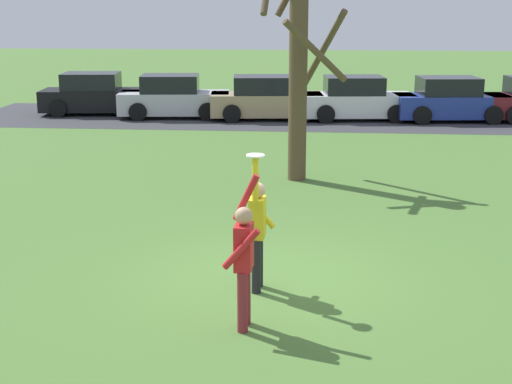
% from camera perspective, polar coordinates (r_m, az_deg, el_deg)
% --- Properties ---
extents(ground_plane, '(120.00, 120.00, 0.00)m').
position_cam_1_polar(ground_plane, '(11.61, 1.35, -6.76)').
color(ground_plane, '#4C7533').
extents(person_catcher, '(0.49, 0.55, 2.08)m').
position_cam_1_polar(person_catcher, '(10.93, 0.11, -2.67)').
color(person_catcher, black).
rests_on(person_catcher, ground_plane).
extents(person_defender, '(0.49, 0.55, 2.04)m').
position_cam_1_polar(person_defender, '(9.64, -0.94, -5.02)').
color(person_defender, maroon).
rests_on(person_defender, ground_plane).
extents(frisbee_disc, '(0.26, 0.26, 0.02)m').
position_cam_1_polar(frisbee_disc, '(10.44, -0.05, 2.81)').
color(frisbee_disc, white).
rests_on(frisbee_disc, person_catcher).
extents(parked_car_black, '(4.28, 2.39, 1.59)m').
position_cam_1_polar(parked_car_black, '(29.76, -12.24, 7.26)').
color(parked_car_black, black).
rests_on(parked_car_black, ground_plane).
extents(parked_car_silver, '(4.28, 2.39, 1.59)m').
position_cam_1_polar(parked_car_silver, '(28.40, -6.34, 7.17)').
color(parked_car_silver, '#BCBCC1').
rests_on(parked_car_silver, ground_plane).
extents(parked_car_tan, '(4.28, 2.39, 1.59)m').
position_cam_1_polar(parked_car_tan, '(27.78, 0.72, 7.10)').
color(parked_car_tan, tan).
rests_on(parked_car_tan, ground_plane).
extents(parked_car_white, '(4.28, 2.39, 1.59)m').
position_cam_1_polar(parked_car_white, '(27.92, 7.70, 7.01)').
color(parked_car_white, white).
rests_on(parked_car_white, ground_plane).
extents(parked_car_blue, '(4.28, 2.39, 1.59)m').
position_cam_1_polar(parked_car_blue, '(28.26, 14.67, 6.77)').
color(parked_car_blue, '#233893').
rests_on(parked_car_blue, ground_plane).
extents(parking_strip, '(25.84, 6.40, 0.01)m').
position_cam_1_polar(parking_strip, '(28.16, 4.40, 5.67)').
color(parking_strip, '#38383D').
rests_on(parking_strip, ground_plane).
extents(bare_tree_tall, '(2.03, 2.33, 5.85)m').
position_cam_1_polar(bare_tree_tall, '(17.80, 3.27, 9.33)').
color(bare_tree_tall, brown).
rests_on(bare_tree_tall, ground_plane).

